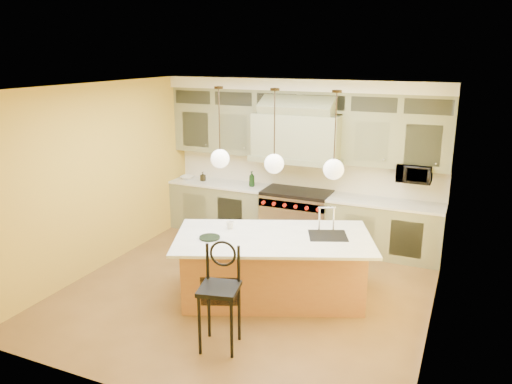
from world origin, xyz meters
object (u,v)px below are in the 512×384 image
at_px(range, 297,216).
at_px(microwave, 414,173).
at_px(kitchen_island, 273,266).
at_px(counter_stool, 220,289).

relative_size(range, microwave, 2.21).
distance_m(range, kitchen_island, 2.18).
xyz_separation_m(range, kitchen_island, (0.41, -2.14, -0.02)).
xyz_separation_m(range, microwave, (1.95, 0.11, 0.96)).
relative_size(kitchen_island, counter_stool, 2.37).
bearing_deg(counter_stool, kitchen_island, 72.86).
bearing_deg(kitchen_island, range, 78.54).
height_order(kitchen_island, counter_stool, kitchen_island).
distance_m(range, microwave, 2.18).
distance_m(kitchen_island, microwave, 2.89).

